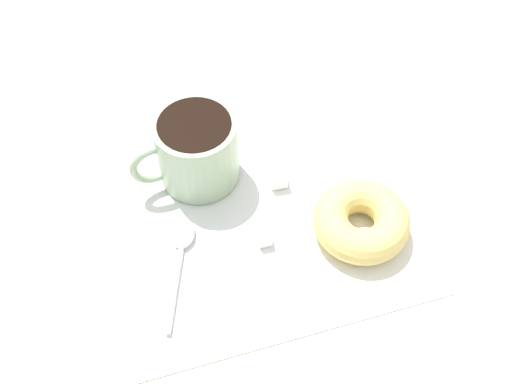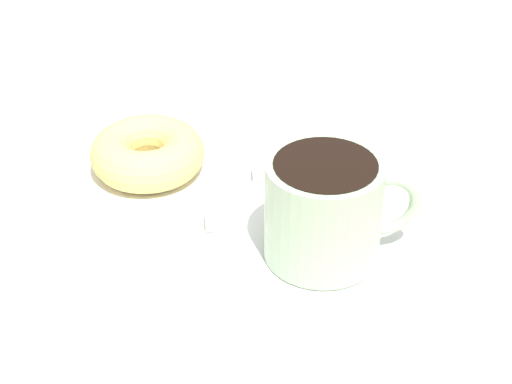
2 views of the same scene
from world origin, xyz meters
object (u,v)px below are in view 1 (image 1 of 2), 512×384
coffee_cup (196,149)px  donut (361,221)px  spoon (181,249)px  sugar_cube_extra (278,178)px  sugar_cube (264,238)px

coffee_cup → donut: coffee_cup is taller
coffee_cup → donut: 19.41cm
coffee_cup → spoon: size_ratio=0.95×
coffee_cup → sugar_cube_extra: size_ratio=6.40×
coffee_cup → sugar_cube_extra: coffee_cup is taller
coffee_cup → sugar_cube_extra: (-8.58, 3.24, -3.39)cm
coffee_cup → donut: bearing=144.1°
spoon → sugar_cube: 8.79cm
coffee_cup → spoon: 11.01cm
donut → spoon: (18.99, -1.58, -1.48)cm
donut → sugar_cube: bearing=-4.1°
donut → coffee_cup: bearing=-35.9°
donut → sugar_cube_extra: size_ratio=5.39×
coffee_cup → sugar_cube_extra: bearing=159.3°
spoon → sugar_cube: sugar_cube is taller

